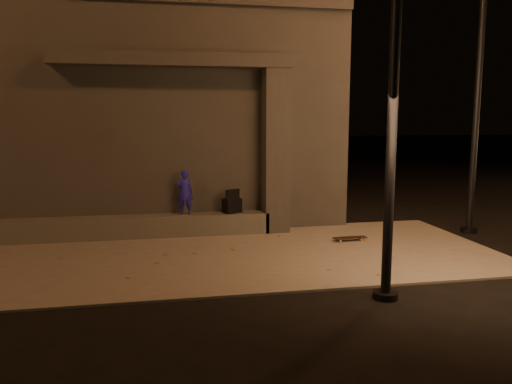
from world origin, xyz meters
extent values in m
plane|color=black|center=(0.00, 0.00, 0.00)|extent=(120.00, 120.00, 0.00)
cube|color=slate|center=(0.00, 2.00, 0.02)|extent=(11.00, 4.40, 0.04)
cube|color=#3C3937|center=(-1.00, 6.50, 2.60)|extent=(9.00, 5.00, 5.20)
cube|color=#585550|center=(-1.50, 3.75, 0.27)|extent=(6.00, 0.55, 0.45)
cube|color=#3C3937|center=(1.70, 3.75, 1.84)|extent=(0.55, 0.55, 3.60)
cube|color=#3C3937|center=(-0.50, 3.80, 3.78)|extent=(5.00, 0.70, 0.28)
imported|color=#221BB5|center=(-0.33, 3.75, 0.98)|extent=(0.36, 0.25, 0.97)
cube|color=black|center=(0.71, 3.75, 0.65)|extent=(0.45, 0.39, 0.32)
cube|color=black|center=(0.71, 3.75, 0.92)|extent=(0.33, 0.18, 0.23)
cube|color=black|center=(3.01, 2.51, 0.11)|extent=(0.71, 0.20, 0.01)
cylinder|color=tan|center=(3.24, 2.58, 0.06)|extent=(0.05, 0.03, 0.05)
cylinder|color=tan|center=(3.25, 2.45, 0.06)|extent=(0.05, 0.03, 0.05)
cylinder|color=tan|center=(2.77, 2.57, 0.06)|extent=(0.05, 0.03, 0.05)
cylinder|color=tan|center=(2.77, 2.43, 0.06)|extent=(0.05, 0.03, 0.05)
cube|color=#99999E|center=(3.24, 2.52, 0.09)|extent=(0.05, 0.15, 0.01)
cube|color=#99999E|center=(2.77, 2.50, 0.09)|extent=(0.05, 0.15, 0.01)
cylinder|color=black|center=(2.31, -0.64, 3.61)|extent=(0.14, 0.14, 7.21)
cylinder|color=black|center=(2.31, -0.64, 0.05)|extent=(0.36, 0.36, 0.10)
cylinder|color=black|center=(6.01, 2.88, 3.43)|extent=(0.14, 0.14, 6.86)
cylinder|color=black|center=(6.01, 2.88, 0.05)|extent=(0.36, 0.36, 0.10)
camera|label=1|loc=(-0.84, -7.07, 2.59)|focal=35.00mm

